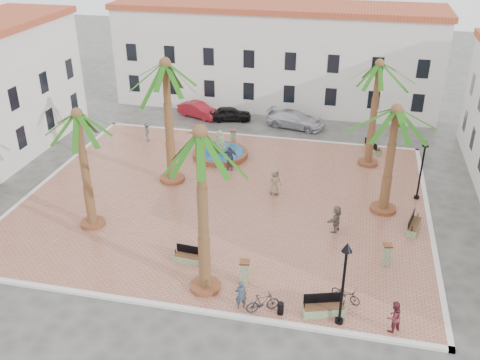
{
  "coord_description": "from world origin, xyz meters",
  "views": [
    {
      "loc": [
        7.73,
        -30.05,
        17.47
      ],
      "look_at": [
        1.0,
        0.0,
        1.6
      ],
      "focal_mm": 40.0,
      "sensor_mm": 36.0,
      "label": 1
    }
  ],
  "objects_px": {
    "palm_nw": "(166,78)",
    "palm_sw": "(79,127)",
    "palm_s": "(201,151)",
    "bench_s": "(190,258)",
    "pedestrian_fountain_b": "(229,157)",
    "palm_ne": "(378,75)",
    "litter_bin": "(280,308)",
    "car_red": "(199,110)",
    "fountain": "(220,153)",
    "bollard_n": "(233,137)",
    "bicycle_a": "(346,294)",
    "pedestrian_north": "(148,132)",
    "bollard_e": "(387,254)",
    "lamppost_s": "(345,270)",
    "bollard_se": "(245,272)",
    "car_black": "(230,114)",
    "cyclist_b": "(394,317)",
    "bicycle_b": "(263,303)",
    "pedestrian_fountain_a": "(275,182)",
    "bench_ne": "(372,148)",
    "lamppost_e": "(423,160)",
    "pedestrian_east": "(336,219)",
    "bench_se": "(324,309)",
    "car_silver": "(295,120)",
    "bench_e": "(414,226)",
    "cyclist_a": "(241,295)",
    "palm_e": "(395,123)",
    "car_white": "(300,120)"
  },
  "relations": [
    {
      "from": "bicycle_a",
      "to": "pedestrian_north",
      "type": "height_order",
      "value": "pedestrian_north"
    },
    {
      "from": "palm_sw",
      "to": "palm_ne",
      "type": "height_order",
      "value": "palm_ne"
    },
    {
      "from": "bollard_se",
      "to": "cyclist_a",
      "type": "height_order",
      "value": "cyclist_a"
    },
    {
      "from": "lamppost_e",
      "to": "car_silver",
      "type": "bearing_deg",
      "value": 130.33
    },
    {
      "from": "bench_e",
      "to": "pedestrian_east",
      "type": "height_order",
      "value": "pedestrian_east"
    },
    {
      "from": "pedestrian_fountain_a",
      "to": "palm_s",
      "type": "bearing_deg",
      "value": -139.84
    },
    {
      "from": "lamppost_s",
      "to": "bench_se",
      "type": "bearing_deg",
      "value": 151.68
    },
    {
      "from": "bollard_se",
      "to": "fountain",
      "type": "bearing_deg",
      "value": 109.04
    },
    {
      "from": "palm_nw",
      "to": "bicycle_b",
      "type": "xyz_separation_m",
      "value": [
        8.71,
        -12.09,
        -6.93
      ]
    },
    {
      "from": "palm_nw",
      "to": "bench_s",
      "type": "bearing_deg",
      "value": -65.39
    },
    {
      "from": "palm_nw",
      "to": "palm_s",
      "type": "xyz_separation_m",
      "value": [
        5.57,
        -11.02,
        0.19
      ]
    },
    {
      "from": "bench_ne",
      "to": "pedestrian_fountain_b",
      "type": "distance_m",
      "value": 11.68
    },
    {
      "from": "palm_sw",
      "to": "palm_e",
      "type": "relative_size",
      "value": 1.05
    },
    {
      "from": "palm_e",
      "to": "lamppost_e",
      "type": "xyz_separation_m",
      "value": [
        2.2,
        2.1,
        -3.1
      ]
    },
    {
      "from": "cyclist_b",
      "to": "pedestrian_fountain_a",
      "type": "bearing_deg",
      "value": -98.4
    },
    {
      "from": "palm_e",
      "to": "bicycle_b",
      "type": "xyz_separation_m",
      "value": [
        -5.76,
        -11.02,
        -5.43
      ]
    },
    {
      "from": "palm_nw",
      "to": "palm_sw",
      "type": "relative_size",
      "value": 1.17
    },
    {
      "from": "palm_sw",
      "to": "pedestrian_east",
      "type": "relative_size",
      "value": 4.39
    },
    {
      "from": "palm_s",
      "to": "bench_s",
      "type": "bearing_deg",
      "value": 125.99
    },
    {
      "from": "palm_ne",
      "to": "litter_bin",
      "type": "xyz_separation_m",
      "value": [
        -3.88,
        -17.82,
        -6.51
      ]
    },
    {
      "from": "palm_sw",
      "to": "bicycle_b",
      "type": "relative_size",
      "value": 4.48
    },
    {
      "from": "bollard_e",
      "to": "litter_bin",
      "type": "xyz_separation_m",
      "value": [
        -4.95,
        -5.14,
        -0.35
      ]
    },
    {
      "from": "palm_ne",
      "to": "car_red",
      "type": "distance_m",
      "value": 18.15
    },
    {
      "from": "palm_s",
      "to": "pedestrian_fountain_b",
      "type": "height_order",
      "value": "palm_s"
    },
    {
      "from": "litter_bin",
      "to": "pedestrian_east",
      "type": "height_order",
      "value": "pedestrian_east"
    },
    {
      "from": "car_black",
      "to": "car_red",
      "type": "height_order",
      "value": "car_red"
    },
    {
      "from": "cyclist_a",
      "to": "car_red",
      "type": "distance_m",
      "value": 26.86
    },
    {
      "from": "palm_s",
      "to": "bicycle_a",
      "type": "height_order",
      "value": "palm_s"
    },
    {
      "from": "pedestrian_fountain_b",
      "to": "car_white",
      "type": "distance_m",
      "value": 10.92
    },
    {
      "from": "cyclist_a",
      "to": "cyclist_b",
      "type": "bearing_deg",
      "value": 156.24
    },
    {
      "from": "palm_sw",
      "to": "lamppost_s",
      "type": "bearing_deg",
      "value": -19.68
    },
    {
      "from": "palm_ne",
      "to": "lamppost_e",
      "type": "distance_m",
      "value": 6.95
    },
    {
      "from": "litter_bin",
      "to": "car_white",
      "type": "height_order",
      "value": "car_white"
    },
    {
      "from": "bicycle_a",
      "to": "palm_ne",
      "type": "bearing_deg",
      "value": 23.07
    },
    {
      "from": "palm_sw",
      "to": "car_red",
      "type": "distance_m",
      "value": 20.54
    },
    {
      "from": "lamppost_e",
      "to": "car_black",
      "type": "height_order",
      "value": "lamppost_e"
    },
    {
      "from": "car_red",
      "to": "pedestrian_north",
      "type": "bearing_deg",
      "value": -176.58
    },
    {
      "from": "bollard_e",
      "to": "car_silver",
      "type": "distance_m",
      "value": 20.7
    },
    {
      "from": "palm_s",
      "to": "bench_s",
      "type": "xyz_separation_m",
      "value": [
        -1.41,
        1.95,
        -7.36
      ]
    },
    {
      "from": "bollard_se",
      "to": "car_black",
      "type": "relative_size",
      "value": 0.38
    },
    {
      "from": "palm_s",
      "to": "bollard_e",
      "type": "relative_size",
      "value": 6.95
    },
    {
      "from": "pedestrian_fountain_b",
      "to": "bollard_e",
      "type": "bearing_deg",
      "value": -52.14
    },
    {
      "from": "bollard_e",
      "to": "lamppost_s",
      "type": "bearing_deg",
      "value": -113.0
    },
    {
      "from": "lamppost_s",
      "to": "car_silver",
      "type": "xyz_separation_m",
      "value": [
        -5.27,
        24.44,
        -2.44
      ]
    },
    {
      "from": "palm_nw",
      "to": "cyclist_b",
      "type": "bearing_deg",
      "value": -39.4
    },
    {
      "from": "bench_se",
      "to": "cyclist_a",
      "type": "relative_size",
      "value": 1.32
    },
    {
      "from": "bollard_n",
      "to": "pedestrian_fountain_a",
      "type": "distance_m",
      "value": 8.75
    },
    {
      "from": "palm_ne",
      "to": "bollard_e",
      "type": "relative_size",
      "value": 6.25
    },
    {
      "from": "palm_sw",
      "to": "pedestrian_fountain_b",
      "type": "relative_size",
      "value": 3.83
    },
    {
      "from": "fountain",
      "to": "bollard_n",
      "type": "bearing_deg",
      "value": 78.61
    }
  ]
}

